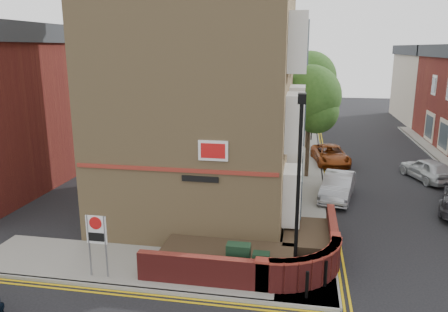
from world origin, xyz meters
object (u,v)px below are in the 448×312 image
Objects in this scene: utility_cabinet_large at (238,261)px; zone_sign at (97,235)px; lamppost at (298,191)px; silver_car_near at (338,186)px.

utility_cabinet_large is 0.55× the size of zone_sign.
lamppost is 9.83m from silver_car_near.
zone_sign is (-6.60, -0.70, -1.70)m from lamppost.
silver_car_near is at bearing 66.91° from utility_cabinet_large.
utility_cabinet_large is at bearing -102.27° from silver_car_near.
silver_car_near is at bearing 77.80° from lamppost.
zone_sign is 13.19m from silver_car_near.
zone_sign is (-4.70, -0.80, 0.92)m from utility_cabinet_large.
lamppost reaches higher than zone_sign.
silver_car_near is (2.00, 9.25, -2.66)m from lamppost.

